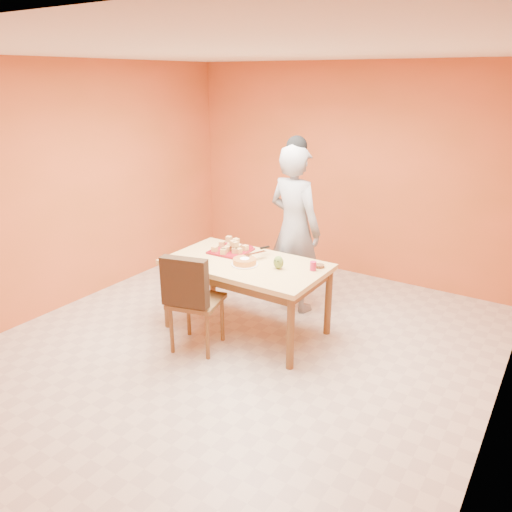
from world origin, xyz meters
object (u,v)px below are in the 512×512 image
Objects in this scene: pastry_platter at (231,251)px; egg_ornament at (278,262)px; red_dinner_plate at (243,248)px; dining_chair at (195,299)px; checker_tin at (319,266)px; person at (295,229)px; sponge_cake at (245,261)px; dining_table at (246,271)px; magenta_glass at (313,266)px.

egg_ornament is at bearing -12.20° from pastry_platter.
pastry_platter is at bearing -110.56° from red_dinner_plate.
red_dinner_plate is (-0.04, 0.87, 0.25)m from dining_chair.
person is at bearing 137.77° from checker_tin.
egg_ornament is (0.33, 0.09, 0.03)m from sponge_cake.
egg_ornament is 1.37× the size of checker_tin.
person is 0.62m from red_dinner_plate.
dining_chair is 0.54× the size of person.
dining_table is 1.60× the size of dining_chair.
dining_chair is at bearing -140.37° from magenta_glass.
checker_tin is at bearing 150.36° from person.
pastry_platter reaches higher than dining_table.
dining_table is at bearing 114.56° from sponge_cake.
egg_ornament is (0.67, -0.15, 0.05)m from pastry_platter.
dining_table is 0.15m from sponge_cake.
person is 7.76× the size of red_dinner_plate.
pastry_platter is 2.91× the size of egg_ornament.
checker_tin is at bearing 27.86° from sponge_cake.
dining_chair is 4.18× the size of red_dinner_plate.
magenta_glass reaches higher than dining_table.
dining_chair is 2.64× the size of pastry_platter.
dining_table is at bearing -158.36° from checker_tin.
checker_tin reaches higher than dining_table.
egg_ornament is at bearing -154.59° from magenta_glass.
egg_ornament is at bearing 120.49° from person.
egg_ornament is (0.57, 0.58, 0.31)m from dining_chair.
egg_ornament is (0.62, -0.29, 0.06)m from red_dinner_plate.
magenta_glass is at bearing -0.15° from pastry_platter.
dining_chair is at bearing -82.42° from pastry_platter.
checker_tin is at bearing 28.26° from dining_chair.
dining_table is 12.31× the size of egg_ornament.
person reaches higher than sponge_cake.
sponge_cake is 2.60× the size of magenta_glass.
sponge_cake is 0.34m from egg_ornament.
magenta_glass reaches higher than sponge_cake.
dining_chair is 4.34× the size of sponge_cake.
pastry_platter is 0.42m from sponge_cake.
checker_tin is (0.93, -0.04, 0.01)m from red_dinner_plate.
egg_ornament is 1.47× the size of magenta_glass.
magenta_glass is at bearing 144.18° from person.
red_dinner_plate is at bearing 63.98° from person.
sponge_cake is at bearing -159.35° from magenta_glass.
pastry_platter is at bearing 144.87° from sponge_cake.
person reaches higher than checker_tin.
magenta_glass reaches higher than red_dinner_plate.
checker_tin is at bearing 80.99° from magenta_glass.
pastry_platter is 0.69m from egg_ornament.
sponge_cake is (0.03, -0.07, 0.13)m from dining_table.
dining_chair reaches higher than checker_tin.
dining_chair is 0.91m from red_dinner_plate.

